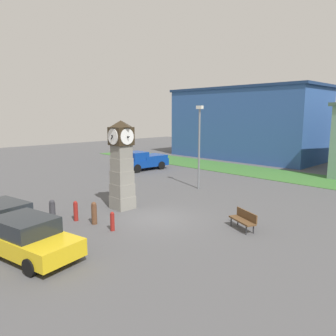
{
  "coord_description": "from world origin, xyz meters",
  "views": [
    {
      "loc": [
        12.35,
        -11.33,
        5.52
      ],
      "look_at": [
        -1.13,
        1.94,
        2.37
      ],
      "focal_mm": 35.0,
      "sensor_mm": 36.0,
      "label": 1
    }
  ],
  "objects": [
    {
      "name": "ground_plane",
      "position": [
        0.0,
        0.0,
        0.0
      ],
      "size": [
        89.46,
        89.46,
        0.0
      ],
      "primitive_type": "plane",
      "color": "#4C4C4F"
    },
    {
      "name": "clock_tower",
      "position": [
        -2.82,
        -0.15,
        2.58
      ],
      "size": [
        1.43,
        1.47,
        5.14
      ],
      "color": "gray",
      "rests_on": "ground_plane"
    },
    {
      "name": "bollard_near_tower",
      "position": [
        -0.14,
        -2.75,
        0.47
      ],
      "size": [
        0.21,
        0.21,
        0.93
      ],
      "color": "maroon",
      "rests_on": "ground_plane"
    },
    {
      "name": "bollard_mid_row",
      "position": [
        -1.57,
        -2.85,
        0.59
      ],
      "size": [
        0.28,
        0.28,
        1.16
      ],
      "color": "brown",
      "rests_on": "ground_plane"
    },
    {
      "name": "bollard_far_row",
      "position": [
        -2.7,
        -3.24,
        0.54
      ],
      "size": [
        0.23,
        0.23,
        1.06
      ],
      "color": "maroon",
      "rests_on": "ground_plane"
    },
    {
      "name": "bollard_end_row",
      "position": [
        -4.24,
        -3.8,
        0.47
      ],
      "size": [
        0.32,
        0.32,
        0.94
      ],
      "color": "#333338",
      "rests_on": "ground_plane"
    },
    {
      "name": "car_near_tower",
      "position": [
        -3.13,
        -6.58,
        0.76
      ],
      "size": [
        4.51,
        2.64,
        1.5
      ],
      "color": "silver",
      "rests_on": "ground_plane"
    },
    {
      "name": "car_by_building",
      "position": [
        -0.02,
        -6.73,
        0.79
      ],
      "size": [
        4.52,
        2.72,
        1.56
      ],
      "color": "gold",
      "rests_on": "ground_plane"
    },
    {
      "name": "pickup_truck",
      "position": [
        -12.3,
        9.48,
        0.93
      ],
      "size": [
        2.51,
        5.06,
        1.85
      ],
      "color": "navy",
      "rests_on": "ground_plane"
    },
    {
      "name": "bench",
      "position": [
        4.14,
        1.86,
        0.52
      ],
      "size": [
        1.68,
        1.11,
        0.9
      ],
      "color": "brown",
      "rests_on": "ground_plane"
    },
    {
      "name": "street_lamp_near_road",
      "position": [
        -3.03,
        7.02,
        3.54
      ],
      "size": [
        0.5,
        0.24,
        6.09
      ],
      "color": "slate",
      "rests_on": "ground_plane"
    },
    {
      "name": "warehouse_blue_far",
      "position": [
        -10.22,
        24.58,
        4.33
      ],
      "size": [
        18.56,
        8.55,
        8.64
      ],
      "color": "#2D5193",
      "rests_on": "ground_plane"
    },
    {
      "name": "grass_verge_far",
      "position": [
        0.18,
        16.4,
        0.02
      ],
      "size": [
        53.68,
        5.45,
        0.04
      ],
      "primitive_type": "cube",
      "color": "#386B2D",
      "rests_on": "ground_plane"
    }
  ]
}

